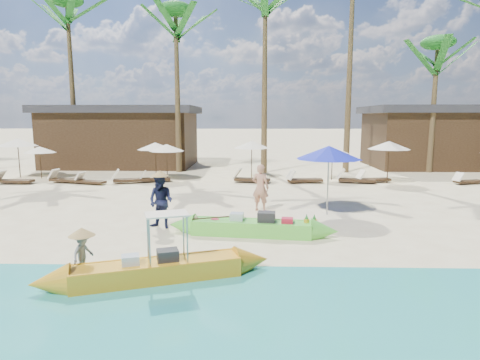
{
  "coord_description": "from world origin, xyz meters",
  "views": [
    {
      "loc": [
        1.33,
        -11.51,
        3.47
      ],
      "look_at": [
        0.95,
        2.0,
        1.37
      ],
      "focal_mm": 30.0,
      "sensor_mm": 36.0,
      "label": 1
    }
  ],
  "objects_px": {
    "green_canoe": "(251,227)",
    "yellow_canoe": "(158,270)",
    "blue_umbrella": "(329,153)",
    "tourist": "(260,188)"
  },
  "relations": [
    {
      "from": "yellow_canoe",
      "to": "blue_umbrella",
      "type": "height_order",
      "value": "blue_umbrella"
    },
    {
      "from": "green_canoe",
      "to": "blue_umbrella",
      "type": "xyz_separation_m",
      "value": [
        2.74,
        2.64,
        2.01
      ]
    },
    {
      "from": "green_canoe",
      "to": "yellow_canoe",
      "type": "xyz_separation_m",
      "value": [
        -2.02,
        -3.45,
        -0.0
      ]
    },
    {
      "from": "green_canoe",
      "to": "yellow_canoe",
      "type": "distance_m",
      "value": 4.0
    },
    {
      "from": "tourist",
      "to": "blue_umbrella",
      "type": "bearing_deg",
      "value": -172.37
    },
    {
      "from": "blue_umbrella",
      "to": "tourist",
      "type": "bearing_deg",
      "value": 166.92
    },
    {
      "from": "yellow_canoe",
      "to": "blue_umbrella",
      "type": "distance_m",
      "value": 7.99
    },
    {
      "from": "tourist",
      "to": "green_canoe",
      "type": "bearing_deg",
      "value": 104.65
    },
    {
      "from": "yellow_canoe",
      "to": "tourist",
      "type": "relative_size",
      "value": 3.09
    },
    {
      "from": "green_canoe",
      "to": "tourist",
      "type": "relative_size",
      "value": 3.21
    }
  ]
}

